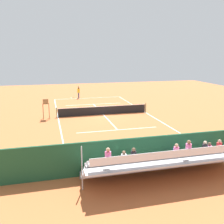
# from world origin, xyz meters

# --- Properties ---
(ground_plane) EXTENTS (60.00, 60.00, 0.00)m
(ground_plane) POSITION_xyz_m (0.00, 0.00, 0.00)
(ground_plane) COLOR #BC6033
(court_line_markings) EXTENTS (10.10, 22.20, 0.01)m
(court_line_markings) POSITION_xyz_m (0.00, -0.04, 0.00)
(court_line_markings) COLOR white
(court_line_markings) RESTS_ON ground
(tennis_net) EXTENTS (10.30, 0.10, 1.07)m
(tennis_net) POSITION_xyz_m (0.00, 0.00, 0.50)
(tennis_net) COLOR black
(tennis_net) RESTS_ON ground
(backdrop_wall) EXTENTS (18.00, 0.16, 2.00)m
(backdrop_wall) POSITION_xyz_m (0.00, 14.00, 1.00)
(backdrop_wall) COLOR #1E4C2D
(backdrop_wall) RESTS_ON ground
(bleacher_stand) EXTENTS (9.06, 2.40, 2.48)m
(bleacher_stand) POSITION_xyz_m (-0.13, 15.37, 0.97)
(bleacher_stand) COLOR #B2B2B7
(bleacher_stand) RESTS_ON ground
(umpire_chair) EXTENTS (0.67, 0.67, 2.14)m
(umpire_chair) POSITION_xyz_m (6.20, 0.36, 1.31)
(umpire_chair) COLOR olive
(umpire_chair) RESTS_ON ground
(courtside_bench) EXTENTS (1.80, 0.40, 0.93)m
(courtside_bench) POSITION_xyz_m (-2.44, 13.27, 0.56)
(courtside_bench) COLOR #33383D
(courtside_bench) RESTS_ON ground
(equipment_bag) EXTENTS (0.90, 0.36, 0.36)m
(equipment_bag) POSITION_xyz_m (-0.45, 13.40, 0.18)
(equipment_bag) COLOR #334C8C
(equipment_bag) RESTS_ON ground
(tennis_player) EXTENTS (0.38, 0.54, 1.93)m
(tennis_player) POSITION_xyz_m (1.33, -11.39, 1.02)
(tennis_player) COLOR navy
(tennis_player) RESTS_ON ground
(tennis_racket) EXTENTS (0.58, 0.40, 0.03)m
(tennis_racket) POSITION_xyz_m (2.40, -11.86, 0.01)
(tennis_racket) COLOR black
(tennis_racket) RESTS_ON ground
(tennis_ball_near) EXTENTS (0.07, 0.07, 0.07)m
(tennis_ball_near) POSITION_xyz_m (1.68, -9.20, 0.03)
(tennis_ball_near) COLOR #CCDB33
(tennis_ball_near) RESTS_ON ground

